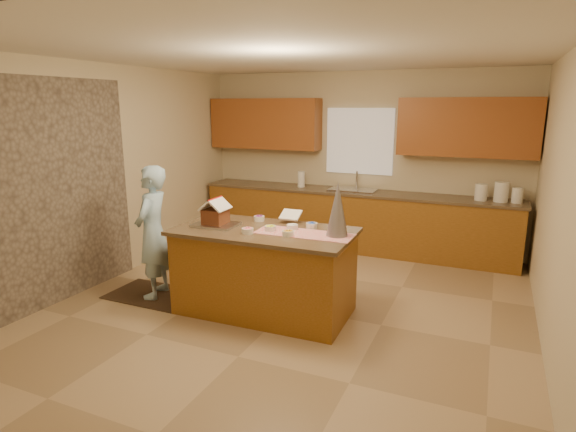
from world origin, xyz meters
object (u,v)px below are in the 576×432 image
(tinsel_tree, at_px, (338,209))
(boy, at_px, (153,232))
(island_base, at_px, (264,273))
(gingerbread_house, at_px, (215,214))

(tinsel_tree, bearing_deg, boy, -174.53)
(tinsel_tree, bearing_deg, island_base, -174.86)
(boy, relative_size, gingerbread_house, 5.32)
(tinsel_tree, xyz_separation_m, boy, (-2.14, -0.20, -0.42))
(boy, bearing_deg, gingerbread_house, 80.60)
(island_base, relative_size, gingerbread_house, 6.27)
(boy, distance_m, gingerbread_house, 0.86)
(island_base, distance_m, boy, 1.40)
(island_base, xyz_separation_m, tinsel_tree, (0.78, 0.07, 0.76))
(tinsel_tree, height_order, gingerbread_house, tinsel_tree)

